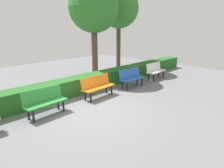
{
  "coord_description": "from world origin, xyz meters",
  "views": [
    {
      "loc": [
        4.19,
        5.04,
        2.75
      ],
      "look_at": [
        -1.41,
        -0.33,
        0.55
      ],
      "focal_mm": 32.63,
      "sensor_mm": 36.0,
      "label": 1
    }
  ],
  "objects_px": {
    "tree_near": "(119,8)",
    "tree_mid": "(94,8)",
    "bench_white": "(155,70)",
    "bench_blue": "(131,77)",
    "bench_orange": "(98,86)",
    "bench_green": "(45,101)"
  },
  "relations": [
    {
      "from": "bench_blue",
      "to": "bench_orange",
      "type": "relative_size",
      "value": 0.92
    },
    {
      "from": "tree_mid",
      "to": "bench_blue",
      "type": "bearing_deg",
      "value": 92.2
    },
    {
      "from": "bench_blue",
      "to": "bench_white",
      "type": "bearing_deg",
      "value": -176.99
    },
    {
      "from": "bench_orange",
      "to": "tree_mid",
      "type": "xyz_separation_m",
      "value": [
        -1.96,
        -2.35,
        3.17
      ]
    },
    {
      "from": "tree_near",
      "to": "tree_mid",
      "type": "relative_size",
      "value": 1.01
    },
    {
      "from": "tree_near",
      "to": "bench_orange",
      "type": "bearing_deg",
      "value": 32.9
    },
    {
      "from": "bench_green",
      "to": "tree_mid",
      "type": "distance_m",
      "value": 5.84
    },
    {
      "from": "bench_white",
      "to": "tree_mid",
      "type": "distance_m",
      "value": 4.54
    },
    {
      "from": "bench_blue",
      "to": "tree_near",
      "type": "distance_m",
      "value": 4.97
    },
    {
      "from": "bench_green",
      "to": "tree_near",
      "type": "relative_size",
      "value": 0.28
    },
    {
      "from": "bench_green",
      "to": "tree_mid",
      "type": "relative_size",
      "value": 0.28
    },
    {
      "from": "bench_orange",
      "to": "tree_mid",
      "type": "height_order",
      "value": "tree_mid"
    },
    {
      "from": "bench_blue",
      "to": "tree_near",
      "type": "bearing_deg",
      "value": -126.51
    },
    {
      "from": "tree_near",
      "to": "tree_mid",
      "type": "xyz_separation_m",
      "value": [
        2.41,
        0.48,
        -0.13
      ]
    },
    {
      "from": "bench_white",
      "to": "bench_blue",
      "type": "height_order",
      "value": "same"
    },
    {
      "from": "bench_white",
      "to": "bench_green",
      "type": "distance_m",
      "value": 6.48
    },
    {
      "from": "bench_white",
      "to": "bench_blue",
      "type": "distance_m",
      "value": 2.11
    },
    {
      "from": "bench_orange",
      "to": "bench_green",
      "type": "bearing_deg",
      "value": -1.14
    },
    {
      "from": "tree_near",
      "to": "tree_mid",
      "type": "distance_m",
      "value": 2.46
    },
    {
      "from": "bench_orange",
      "to": "bench_green",
      "type": "distance_m",
      "value": 2.32
    },
    {
      "from": "bench_white",
      "to": "bench_green",
      "type": "bearing_deg",
      "value": -2.24
    },
    {
      "from": "bench_blue",
      "to": "tree_mid",
      "type": "distance_m",
      "value": 4.0
    }
  ]
}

